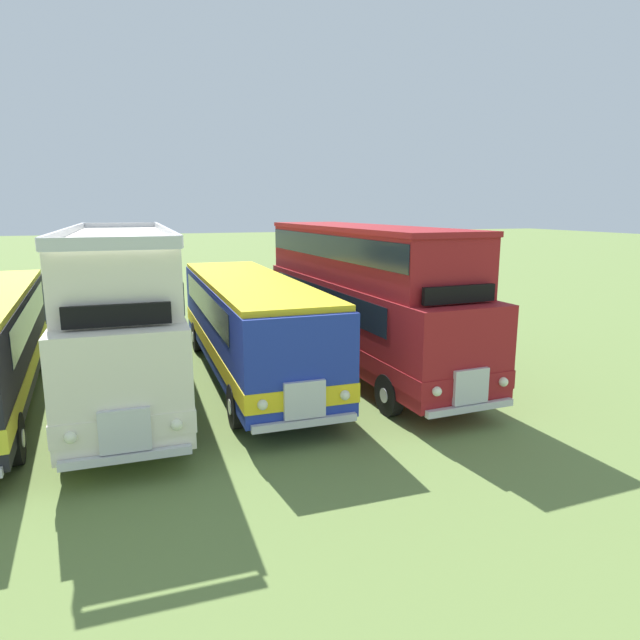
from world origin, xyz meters
TOP-DOWN VIEW (x-y plane):
  - bus_fifth_in_row at (3.51, 0.09)m, footprint 2.68×11.68m
  - bus_sixth_in_row at (7.02, 0.21)m, footprint 2.64×11.06m
  - bus_seventh_in_row at (10.53, -0.17)m, footprint 3.05×11.02m

SIDE VIEW (x-z plane):
  - bus_sixth_in_row at x=7.02m, z-range 0.26..3.25m
  - bus_fifth_in_row at x=3.51m, z-range 0.10..4.62m
  - bus_seventh_in_row at x=10.53m, z-range 0.23..4.72m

